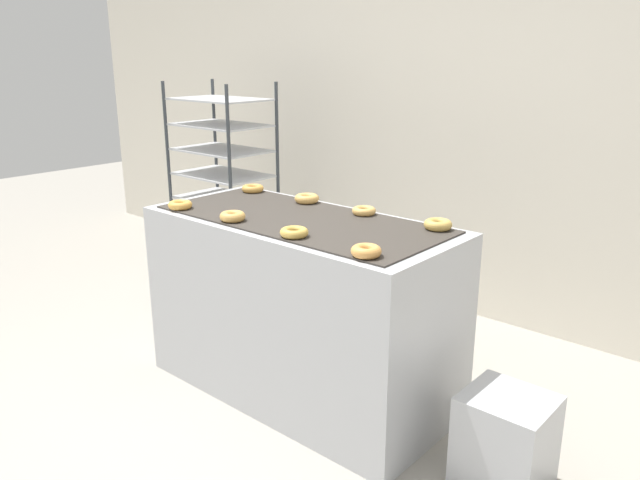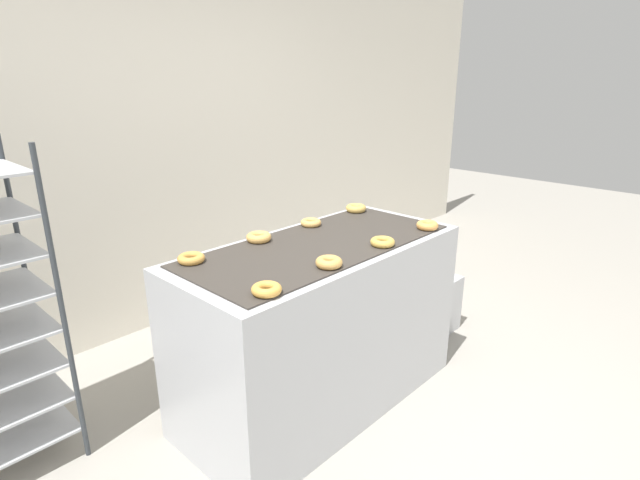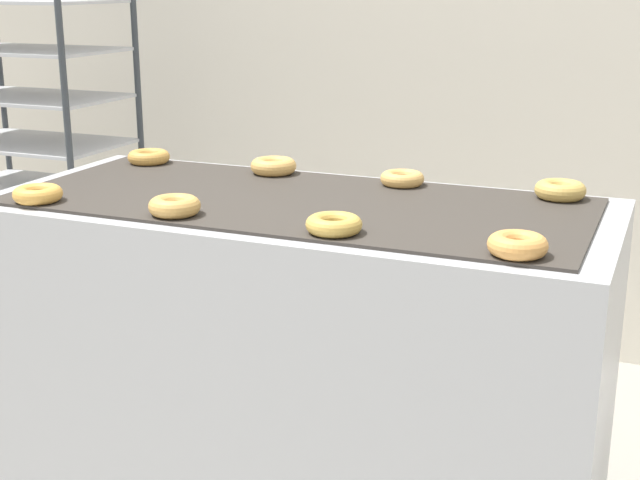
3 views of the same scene
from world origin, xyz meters
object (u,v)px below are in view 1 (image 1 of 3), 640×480
Objects in this scene: donut_far_left at (253,188)px; donut_far_right at (438,224)px; donut_far_midright at (364,211)px; fryer_machine at (301,307)px; donut_near_left at (180,205)px; glaze_bin at (505,442)px; donut_near_midleft at (233,216)px; donut_far_midleft at (307,198)px; donut_near_midright at (294,232)px; baking_rack_cart at (223,187)px; donut_near_right at (366,251)px.

donut_far_left is 0.98× the size of donut_far_right.
donut_far_right is (0.41, 0.01, 0.00)m from donut_far_midright.
fryer_machine is 12.86× the size of donut_near_left.
glaze_bin is 0.96m from donut_far_right.
donut_near_midleft is 0.51m from donut_far_midleft.
glaze_bin is (1.14, -0.02, -0.27)m from fryer_machine.
fryer_machine is 12.51× the size of donut_far_left.
donut_near_midright is at bearing -89.69° from donut_far_midright.
fryer_machine is 1.17m from glaze_bin.
baking_rack_cart is at bearing 152.82° from fryer_machine.
fryer_machine is 0.59m from donut_near_midleft.
donut_near_right is at bearing -23.22° from donut_far_left.
baking_rack_cart is 3.74× the size of glaze_bin.
donut_near_right reaches higher than donut_near_left.
donut_far_midright is (-0.40, 0.52, -0.00)m from donut_near_right.
donut_near_right is at bearing -1.83° from donut_near_midright.
baking_rack_cart reaches higher than donut_near_midleft.
donut_far_midright is (1.64, -0.48, 0.19)m from baking_rack_cart.
donut_far_midleft is at bearing 179.46° from donut_far_midright.
donut_near_left is 1.03× the size of donut_far_midright.
fryer_machine is 13.31× the size of donut_far_midright.
fryer_machine is 1.65m from baking_rack_cart.
donut_far_left is 0.80m from donut_far_midright.
donut_near_midright is at bearing 1.17° from donut_near_left.
donut_far_left reaches higher than fryer_machine.
donut_near_left is (0.85, -1.01, 0.19)m from baking_rack_cart.
donut_far_midleft is (1.25, -0.48, 0.19)m from baking_rack_cart.
baking_rack_cart is at bearing 148.87° from donut_near_midright.
baking_rack_cart is 12.28× the size of donut_near_midleft.
donut_far_right is (0.82, 0.51, 0.00)m from donut_near_midleft.
donut_far_midleft and donut_far_right have the same top height.
donut_far_right is (1.21, 0.01, 0.00)m from donut_far_left.
donut_far_midright is (0.80, 0.00, -0.00)m from donut_far_left.
donut_far_right is (0.01, 0.53, 0.00)m from donut_near_right.
donut_near_midright is 0.95× the size of donut_far_midleft.
donut_near_right is 1.03× the size of donut_far_midright.
glaze_bin is 1.55m from donut_far_midleft.
donut_far_right reaches higher than donut_far_midright.
fryer_machine is at bearing -53.97° from donut_far_midleft.
donut_near_midleft is 0.98× the size of donut_near_midright.
donut_far_midleft is (-0.19, 0.26, 0.49)m from fryer_machine.
donut_near_left is 0.79m from donut_near_midright.
baking_rack_cart is 11.99× the size of donut_far_left.
donut_near_left is at bearing -171.78° from glaze_bin.
donut_far_right is (0.41, 0.51, 0.00)m from donut_near_midright.
glaze_bin is 1.23m from donut_far_midright.
donut_near_midright reaches higher than glaze_bin.
donut_far_right reaches higher than glaze_bin.
donut_near_right is at bearing 0.16° from donut_near_left.
glaze_bin is at bearing 9.85° from donut_near_midleft.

